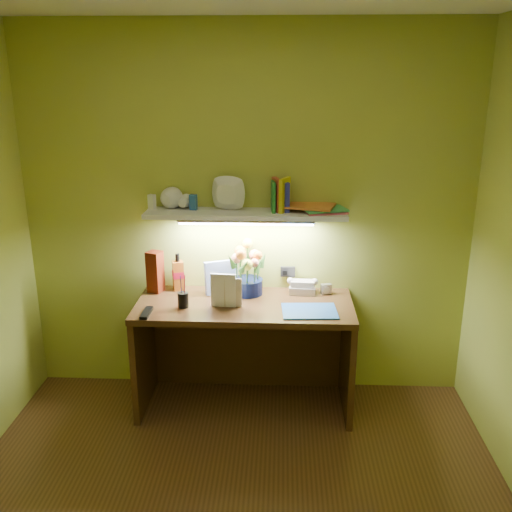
{
  "coord_description": "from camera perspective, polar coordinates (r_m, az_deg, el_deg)",
  "views": [
    {
      "loc": [
        0.23,
        -2.2,
        2.16
      ],
      "look_at": [
        0.07,
        1.35,
        1.02
      ],
      "focal_mm": 40.0,
      "sensor_mm": 36.0,
      "label": 1
    }
  ],
  "objects": [
    {
      "name": "desk",
      "position": [
        3.85,
        -1.13,
        -9.9
      ],
      "size": [
        1.4,
        0.6,
        0.75
      ],
      "primitive_type": "cube",
      "color": "#3E2611",
      "rests_on": "ground"
    },
    {
      "name": "flower_bouquet",
      "position": [
        3.79,
        -0.87,
        -1.23
      ],
      "size": [
        0.28,
        0.28,
        0.36
      ],
      "primitive_type": null,
      "rotation": [
        0.0,
        0.0,
        -0.27
      ],
      "color": "#060F36",
      "rests_on": "desk"
    },
    {
      "name": "telephone",
      "position": [
        3.86,
        4.66,
        -2.96
      ],
      "size": [
        0.18,
        0.14,
        0.1
      ],
      "primitive_type": null,
      "rotation": [
        0.0,
        0.0,
        -0.05
      ],
      "color": "beige",
      "rests_on": "desk"
    },
    {
      "name": "desk_clock",
      "position": [
        3.86,
        7.03,
        -3.3
      ],
      "size": [
        0.08,
        0.06,
        0.07
      ],
      "primitive_type": "cube",
      "rotation": [
        0.0,
        0.0,
        0.34
      ],
      "color": "#B1B1B5",
      "rests_on": "desk"
    },
    {
      "name": "whisky_bottle",
      "position": [
        3.91,
        -7.81,
        -1.57
      ],
      "size": [
        0.09,
        0.09,
        0.26
      ],
      "primitive_type": null,
      "rotation": [
        0.0,
        0.0,
        0.35
      ],
      "color": "#A34C14",
      "rests_on": "desk"
    },
    {
      "name": "whisky_box",
      "position": [
        3.9,
        -10.05,
        -1.56
      ],
      "size": [
        0.12,
        0.12,
        0.28
      ],
      "primitive_type": "cube",
      "rotation": [
        0.0,
        0.0,
        -0.35
      ],
      "color": "#631C0B",
      "rests_on": "desk"
    },
    {
      "name": "pen_cup",
      "position": [
        3.63,
        -7.32,
        -3.88
      ],
      "size": [
        0.09,
        0.09,
        0.17
      ],
      "primitive_type": "cylinder",
      "rotation": [
        0.0,
        0.0,
        -0.42
      ],
      "color": "black",
      "rests_on": "desk"
    },
    {
      "name": "art_card",
      "position": [
        3.83,
        -3.49,
        -2.13
      ],
      "size": [
        0.22,
        0.13,
        0.22
      ],
      "primitive_type": null,
      "rotation": [
        0.0,
        0.0,
        0.4
      ],
      "color": "silver",
      "rests_on": "desk"
    },
    {
      "name": "tv_remote",
      "position": [
        3.59,
        -10.89,
        -5.6
      ],
      "size": [
        0.05,
        0.17,
        0.02
      ],
      "primitive_type": "cube",
      "rotation": [
        0.0,
        0.0,
        -0.01
      ],
      "color": "black",
      "rests_on": "desk"
    },
    {
      "name": "blue_folder",
      "position": [
        3.58,
        5.37,
        -5.51
      ],
      "size": [
        0.35,
        0.27,
        0.01
      ],
      "primitive_type": "cube",
      "rotation": [
        0.0,
        0.0,
        0.06
      ],
      "color": "#245AAA",
      "rests_on": "desk"
    },
    {
      "name": "desk_book_a",
      "position": [
        3.61,
        -3.68,
        -3.65
      ],
      "size": [
        0.14,
        0.03,
        0.19
      ],
      "primitive_type": "imported",
      "rotation": [
        0.0,
        0.0,
        -0.06
      ],
      "color": "beige",
      "rests_on": "desk"
    },
    {
      "name": "desk_book_b",
      "position": [
        3.62,
        -4.56,
        -3.38
      ],
      "size": [
        0.16,
        0.04,
        0.22
      ],
      "primitive_type": "imported",
      "rotation": [
        0.0,
        0.0,
        -0.11
      ],
      "color": "white",
      "rests_on": "desk"
    },
    {
      "name": "wall_shelf",
      "position": [
        3.69,
        -1.25,
        4.83
      ],
      "size": [
        1.31,
        0.33,
        0.25
      ],
      "color": "white",
      "rests_on": "ground"
    }
  ]
}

